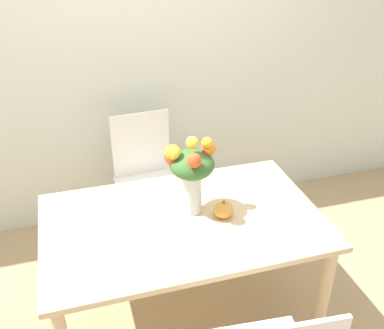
# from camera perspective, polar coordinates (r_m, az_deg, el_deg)

# --- Properties ---
(ground_plane) EXTENTS (12.00, 12.00, 0.00)m
(ground_plane) POSITION_cam_1_polar(r_m,az_deg,el_deg) (2.76, -1.02, -19.04)
(ground_plane) COLOR tan
(wall_back) EXTENTS (8.00, 0.06, 2.70)m
(wall_back) POSITION_cam_1_polar(r_m,az_deg,el_deg) (3.09, -7.54, 15.87)
(wall_back) COLOR silver
(wall_back) RESTS_ON ground_plane
(dining_table) EXTENTS (1.40, 0.86, 0.72)m
(dining_table) POSITION_cam_1_polar(r_m,az_deg,el_deg) (2.33, -1.16, -8.80)
(dining_table) COLOR #D1B284
(dining_table) RESTS_ON ground_plane
(flower_vase) EXTENTS (0.25, 0.24, 0.43)m
(flower_vase) POSITION_cam_1_polar(r_m,az_deg,el_deg) (2.19, -0.11, -0.77)
(flower_vase) COLOR silver
(flower_vase) RESTS_ON dining_table
(pumpkin) EXTENTS (0.10, 0.10, 0.09)m
(pumpkin) POSITION_cam_1_polar(r_m,az_deg,el_deg) (2.27, 4.02, -5.73)
(pumpkin) COLOR gold
(pumpkin) RESTS_ON dining_table
(dining_chair_near_window) EXTENTS (0.44, 0.44, 0.91)m
(dining_chair_near_window) POSITION_cam_1_polar(r_m,az_deg,el_deg) (3.07, -5.71, -1.89)
(dining_chair_near_window) COLOR white
(dining_chair_near_window) RESTS_ON ground_plane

